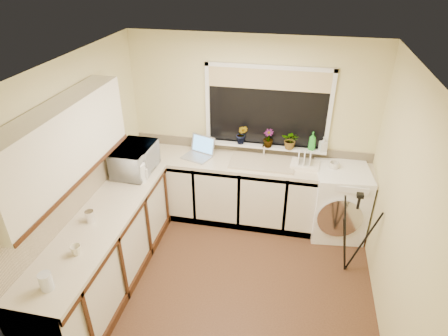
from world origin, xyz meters
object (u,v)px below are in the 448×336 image
washing_machine (338,202)px  glass_jug (46,281)px  cup_left (76,250)px  laptop (199,151)px  plant_c (268,138)px  tripod (352,234)px  plant_d (291,140)px  soap_bottle_clear (323,144)px  plant_b (242,134)px  dish_rack (305,165)px  kettle (139,173)px  microwave (135,159)px  cup_back (334,166)px  soap_bottle_green (312,141)px  steel_jar (90,216)px

washing_machine → glass_jug: 3.50m
washing_machine → cup_left: cup_left is taller
laptop → plant_c: (0.89, 0.16, 0.20)m
tripod → plant_d: bearing=134.7°
laptop → soap_bottle_clear: (1.59, 0.18, 0.18)m
tripod → plant_b: (-1.42, 0.97, 0.65)m
dish_rack → tripod: 1.04m
kettle → soap_bottle_clear: soap_bottle_clear is taller
laptop → microwave: bearing=-121.0°
laptop → tripod: size_ratio=0.41×
cup_back → cup_left: size_ratio=1.27×
laptop → soap_bottle_green: size_ratio=1.78×
kettle → plant_b: bearing=41.0°
cup_back → plant_d: bearing=162.9°
dish_rack → plant_c: (-0.50, 0.18, 0.24)m
microwave → laptop: bearing=-48.8°
glass_jug → washing_machine: bearing=44.1°
plant_c → cup_left: (-1.49, -2.22, -0.22)m
tripod → cup_left: 2.89m
steel_jar → plant_c: size_ratio=0.52×
tripod → plant_b: bearing=151.1°
washing_machine → plant_b: (-1.32, 0.25, 0.72)m
glass_jug → microwave: 1.93m
kettle → steel_jar: (-0.18, -0.84, -0.05)m
tripod → plant_c: (-1.07, 0.96, 0.63)m
kettle → soap_bottle_green: bearing=25.5°
washing_machine → soap_bottle_clear: soap_bottle_clear is taller
dish_rack → microwave: microwave is taller
steel_jar → cup_left: 0.48m
kettle → dish_rack: size_ratio=0.63×
glass_jug → steel_jar: (-0.10, 0.89, -0.02)m
plant_b → cup_left: (-1.14, -2.24, -0.24)m
microwave → soap_bottle_clear: soap_bottle_clear is taller
steel_jar → soap_bottle_green: 2.82m
steel_jar → cup_back: 2.93m
dish_rack → plant_b: bearing=172.2°
dish_rack → tripod: bearing=-48.4°
plant_b → soap_bottle_green: bearing=0.8°
dish_rack → steel_jar: size_ratio=2.85×
kettle → tripod: size_ratio=0.21×
washing_machine → glass_jug: size_ratio=5.96×
laptop → cup_back: (1.74, -0.01, -0.02)m
microwave → plant_b: plant_b is taller
washing_machine → soap_bottle_clear: size_ratio=4.92×
washing_machine → cup_left: bearing=-147.1°
plant_c → tripod: bearing=-41.7°
dish_rack → plant_b: plant_b is taller
cup_left → cup_back: bearing=41.1°
cup_back → dish_rack: bearing=-178.8°
soap_bottle_clear → steel_jar: bearing=-142.4°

